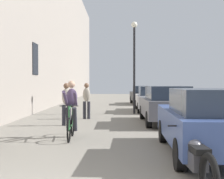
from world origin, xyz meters
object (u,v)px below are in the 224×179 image
(parked_car_second, at_px, (165,104))
(pedestrian_near, at_px, (66,102))
(cyclist_on_bicycle, at_px, (71,111))
(parked_motorcycle, at_px, (195,158))
(parked_car_fourth, at_px, (142,95))
(pedestrian_mid, at_px, (87,99))
(street_lamp, at_px, (134,55))
(parked_car_nearest, at_px, (207,121))
(parked_car_third, at_px, (151,98))

(parked_car_second, bearing_deg, pedestrian_near, -170.18)
(cyclist_on_bicycle, xyz_separation_m, pedestrian_near, (-0.58, 2.72, 0.11))
(cyclist_on_bicycle, bearing_deg, parked_motorcycle, -57.73)
(pedestrian_near, relative_size, parked_car_fourth, 0.40)
(cyclist_on_bicycle, bearing_deg, pedestrian_mid, 90.12)
(street_lamp, distance_m, parked_motorcycle, 11.84)
(cyclist_on_bicycle, relative_size, parked_car_nearest, 0.41)
(pedestrian_mid, bearing_deg, parked_car_fourth, 71.39)
(pedestrian_mid, xyz_separation_m, parked_car_nearest, (3.39, -7.20, -0.14))
(parked_car_second, bearing_deg, parked_car_third, 89.50)
(pedestrian_mid, distance_m, street_lamp, 3.97)
(pedestrian_mid, distance_m, parked_car_second, 3.71)
(parked_car_second, bearing_deg, parked_car_fourth, 89.65)
(parked_car_second, bearing_deg, parked_motorcycle, -95.41)
(pedestrian_mid, distance_m, parked_car_nearest, 7.96)
(street_lamp, bearing_deg, parked_car_second, -75.40)
(parked_car_third, bearing_deg, parked_car_second, -90.50)
(pedestrian_mid, xyz_separation_m, parked_car_third, (3.40, 3.81, -0.17))
(parked_car_nearest, bearing_deg, parked_car_second, 90.43)
(cyclist_on_bicycle, distance_m, parked_car_nearest, 4.03)
(pedestrian_near, bearing_deg, parked_car_second, 9.82)
(cyclist_on_bicycle, relative_size, parked_car_second, 0.41)
(pedestrian_mid, bearing_deg, parked_car_nearest, -64.76)
(parked_car_fourth, bearing_deg, parked_car_nearest, -90.10)
(cyclist_on_bicycle, distance_m, parked_car_second, 4.77)
(pedestrian_mid, height_order, parked_motorcycle, pedestrian_mid)
(parked_car_nearest, relative_size, parked_car_second, 1.01)
(cyclist_on_bicycle, height_order, parked_motorcycle, cyclist_on_bicycle)
(street_lamp, relative_size, parked_car_third, 1.19)
(parked_car_fourth, bearing_deg, parked_motorcycle, -92.34)
(street_lamp, bearing_deg, pedestrian_mid, -134.39)
(cyclist_on_bicycle, xyz_separation_m, parked_motorcycle, (2.62, -4.16, -0.41))
(parked_car_third, relative_size, parked_car_fourth, 1.01)
(cyclist_on_bicycle, height_order, pedestrian_near, cyclist_on_bicycle)
(street_lamp, height_order, parked_motorcycle, street_lamp)
(parked_car_fourth, bearing_deg, pedestrian_mid, -108.61)
(pedestrian_near, height_order, parked_motorcycle, pedestrian_near)
(parked_car_nearest, distance_m, parked_motorcycle, 2.13)
(street_lamp, relative_size, parked_motorcycle, 2.28)
(parked_motorcycle, bearing_deg, parked_car_second, 84.59)
(parked_car_fourth, xyz_separation_m, parked_motorcycle, (-0.79, -19.31, -0.33))
(street_lamp, xyz_separation_m, parked_motorcycle, (0.32, -11.52, -2.70))
(parked_car_second, bearing_deg, cyclist_on_bicycle, -134.46)
(street_lamp, distance_m, parked_car_third, 2.97)
(parked_car_second, xyz_separation_m, parked_car_fourth, (0.07, 11.75, -0.05))
(pedestrian_mid, bearing_deg, parked_car_second, -25.42)
(pedestrian_mid, bearing_deg, street_lamp, 45.61)
(parked_car_second, height_order, parked_car_fourth, parked_car_second)
(pedestrian_mid, bearing_deg, parked_motorcycle, -73.94)
(cyclist_on_bicycle, height_order, parked_car_fourth, cyclist_on_bicycle)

